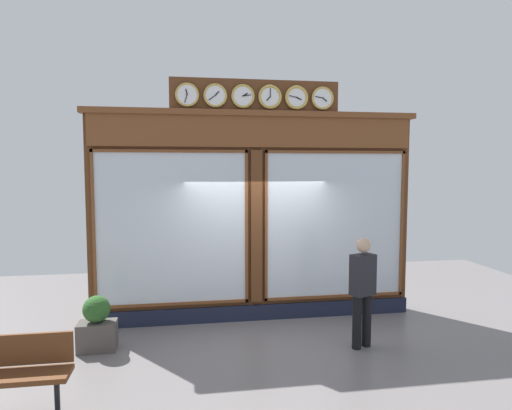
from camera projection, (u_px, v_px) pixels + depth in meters
The scene contains 6 objects.
ground_plane at pixel (294, 398), 5.33m from camera, with size 14.00×14.00×0.00m, color slate.
shop_facade at pixel (255, 214), 8.04m from camera, with size 5.88×0.42×4.27m.
pedestrian at pixel (363, 288), 6.76m from camera, with size 0.42×0.34×1.69m.
planter_box at pixel (97, 336), 6.72m from camera, with size 0.56×0.36×0.43m, color #4C4742.
planter_shrub at pixel (96, 309), 6.68m from camera, with size 0.40×0.40×0.40m, color #285623.
street_bench at pixel (5, 369), 4.94m from camera, with size 1.40×0.40×0.87m.
Camera 1 is at (1.27, 7.77, 2.75)m, focal length 31.35 mm.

